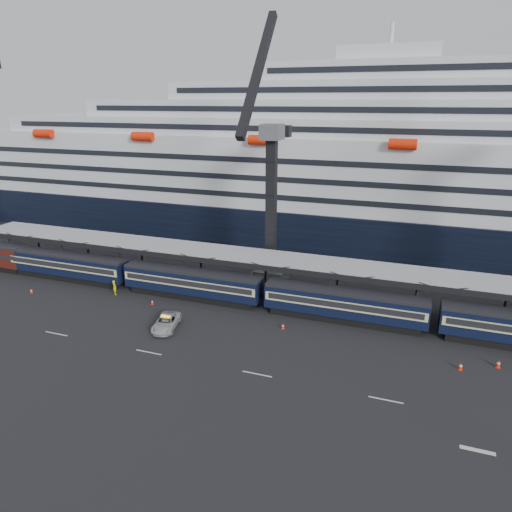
# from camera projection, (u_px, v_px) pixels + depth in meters

# --- Properties ---
(ground) EXTENTS (260.00, 260.00, 0.00)m
(ground) POSITION_uv_depth(u_px,v_px,m) (411.00, 379.00, 43.01)
(ground) COLOR black
(ground) RESTS_ON ground
(train) EXTENTS (133.05, 3.00, 4.05)m
(train) POSITION_uv_depth(u_px,v_px,m) (373.00, 308.00, 52.67)
(train) COLOR black
(train) RESTS_ON ground
(canopy) EXTENTS (130.00, 6.25, 5.53)m
(canopy) POSITION_uv_depth(u_px,v_px,m) (419.00, 276.00, 53.79)
(canopy) COLOR #919599
(canopy) RESTS_ON ground
(cruise_ship) EXTENTS (214.09, 28.84, 34.00)m
(cruise_ship) POSITION_uv_depth(u_px,v_px,m) (420.00, 175.00, 80.34)
(cruise_ship) COLOR black
(cruise_ship) RESTS_ON ground
(crane_dark_near) EXTENTS (4.50, 17.75, 35.08)m
(crane_dark_near) POSITION_uv_depth(u_px,v_px,m) (270.00, 201.00, 61.99)
(crane_dark_near) COLOR #4B4C52
(crane_dark_near) RESTS_ON ground
(pickup_truck) EXTENTS (3.46, 5.57, 1.44)m
(pickup_truck) POSITION_uv_depth(u_px,v_px,m) (166.00, 323.00, 52.41)
(pickup_truck) COLOR #A4A5AB
(pickup_truck) RESTS_ON ground
(worker) EXTENTS (0.88, 0.81, 2.02)m
(worker) POSITION_uv_depth(u_px,v_px,m) (115.00, 287.00, 61.44)
(worker) COLOR yellow
(worker) RESTS_ON ground
(traffic_cone_a) EXTENTS (0.35, 0.35, 0.71)m
(traffic_cone_a) POSITION_uv_depth(u_px,v_px,m) (31.00, 291.00, 62.06)
(traffic_cone_a) COLOR red
(traffic_cone_a) RESTS_ON ground
(traffic_cone_b) EXTENTS (0.34, 0.34, 0.68)m
(traffic_cone_b) POSITION_uv_depth(u_px,v_px,m) (152.00, 302.00, 58.66)
(traffic_cone_b) COLOR red
(traffic_cone_b) RESTS_ON ground
(traffic_cone_c) EXTENTS (0.36, 0.36, 0.72)m
(traffic_cone_c) POSITION_uv_depth(u_px,v_px,m) (283.00, 326.00, 52.38)
(traffic_cone_c) COLOR red
(traffic_cone_c) RESTS_ON ground
(traffic_cone_d) EXTENTS (0.44, 0.44, 0.87)m
(traffic_cone_d) POSITION_uv_depth(u_px,v_px,m) (498.00, 364.00, 44.80)
(traffic_cone_d) COLOR red
(traffic_cone_d) RESTS_ON ground
(traffic_cone_e) EXTENTS (0.41, 0.41, 0.81)m
(traffic_cone_e) POSITION_uv_depth(u_px,v_px,m) (461.00, 366.00, 44.44)
(traffic_cone_e) COLOR red
(traffic_cone_e) RESTS_ON ground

